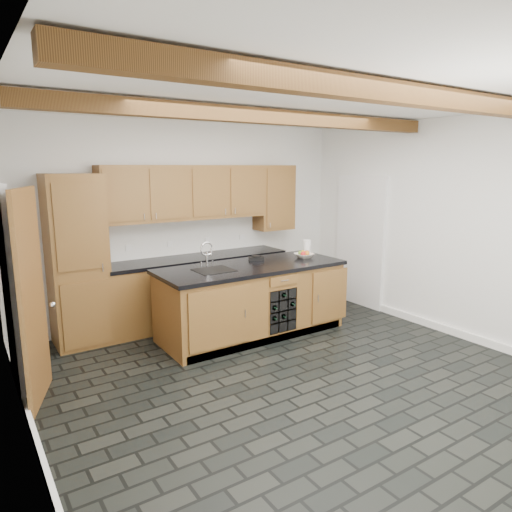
% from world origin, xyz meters
% --- Properties ---
extents(ground, '(5.00, 5.00, 0.00)m').
position_xyz_m(ground, '(0.00, 0.00, 0.00)').
color(ground, black).
rests_on(ground, ground).
extents(room_shell, '(5.01, 5.00, 5.00)m').
position_xyz_m(room_shell, '(-0.09, 0.53, 1.53)').
color(room_shell, white).
rests_on(room_shell, ground).
extents(back_cabinetry, '(3.65, 0.62, 2.20)m').
position_xyz_m(back_cabinetry, '(-0.38, 2.24, 0.98)').
color(back_cabinetry, olive).
rests_on(back_cabinetry, ground).
extents(island, '(2.48, 0.96, 0.93)m').
position_xyz_m(island, '(0.31, 1.28, 0.46)').
color(island, olive).
rests_on(island, ground).
extents(faucet, '(0.45, 0.40, 0.34)m').
position_xyz_m(faucet, '(-0.25, 1.33, 0.96)').
color(faucet, black).
rests_on(faucet, island).
extents(kitchen_scale, '(0.23, 0.18, 0.06)m').
position_xyz_m(kitchen_scale, '(0.53, 1.53, 0.96)').
color(kitchen_scale, black).
rests_on(kitchen_scale, island).
extents(fruit_bowl, '(0.26, 0.26, 0.06)m').
position_xyz_m(fruit_bowl, '(1.17, 1.30, 0.96)').
color(fruit_bowl, silver).
rests_on(fruit_bowl, island).
extents(fruit_cluster, '(0.16, 0.17, 0.07)m').
position_xyz_m(fruit_cluster, '(1.17, 1.30, 1.00)').
color(fruit_cluster, red).
rests_on(fruit_cluster, fruit_bowl).
extents(paper_towel, '(0.11, 0.11, 0.22)m').
position_xyz_m(paper_towel, '(1.34, 1.44, 1.04)').
color(paper_towel, white).
rests_on(paper_towel, island).
extents(mug, '(0.13, 0.13, 0.09)m').
position_xyz_m(mug, '(-1.25, 2.34, 0.98)').
color(mug, white).
rests_on(mug, back_cabinetry).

